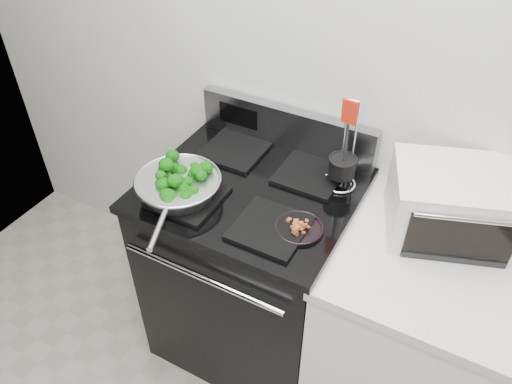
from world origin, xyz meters
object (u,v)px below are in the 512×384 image
Objects in this scene: skillet at (178,186)px; toaster_oven at (454,204)px; gas_range at (252,267)px; utensil_holder at (342,171)px; bacon_plate at (299,226)px.

skillet is 0.98× the size of toaster_oven.
utensil_holder is at bearing 29.64° from gas_range.
skillet is at bearing -173.77° from bacon_plate.
skillet is at bearing -138.93° from utensil_holder.
bacon_plate is 0.45× the size of utensil_holder.
utensil_holder is at bearing 14.16° from skillet.
toaster_oven is at bearing 3.41° from utensil_holder.
skillet is at bearing -179.40° from toaster_oven.
gas_range is at bearing -144.09° from utensil_holder.
utensil_holder is at bearing 83.08° from bacon_plate.
utensil_holder reaches higher than bacon_plate.
toaster_oven is at bearing -0.84° from skillet.
utensil_holder is (0.50, 0.35, 0.02)m from skillet.
utensil_holder is 0.75× the size of toaster_oven.
bacon_plate is 0.34× the size of toaster_oven.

